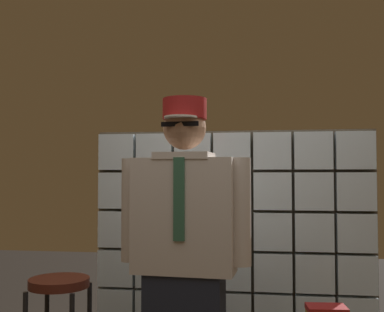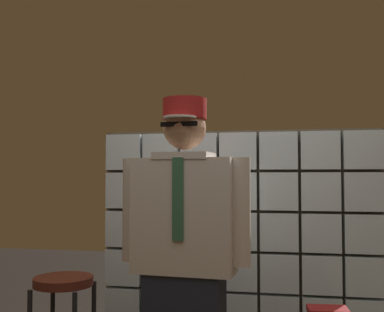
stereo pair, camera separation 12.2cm
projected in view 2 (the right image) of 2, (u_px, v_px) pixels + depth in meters
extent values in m
cube|color=silver|center=(123.00, 306.00, 3.36)|extent=(0.25, 0.08, 0.25)
cube|color=silver|center=(161.00, 308.00, 3.31)|extent=(0.25, 0.08, 0.25)
cube|color=silver|center=(199.00, 310.00, 3.26)|extent=(0.25, 0.08, 0.25)
cube|color=silver|center=(239.00, 312.00, 3.20)|extent=(0.25, 0.08, 0.25)
cube|color=silver|center=(124.00, 267.00, 3.37)|extent=(0.25, 0.08, 0.25)
cube|color=silver|center=(161.00, 268.00, 3.32)|extent=(0.25, 0.08, 0.25)
cube|color=silver|center=(199.00, 270.00, 3.27)|extent=(0.25, 0.08, 0.25)
cube|color=silver|center=(239.00, 271.00, 3.22)|extent=(0.25, 0.08, 0.25)
cube|color=silver|center=(279.00, 273.00, 3.16)|extent=(0.25, 0.08, 0.25)
cube|color=silver|center=(322.00, 275.00, 3.11)|extent=(0.25, 0.08, 0.25)
cube|color=silver|center=(365.00, 276.00, 3.06)|extent=(0.25, 0.08, 0.25)
cube|color=silver|center=(124.00, 229.00, 3.38)|extent=(0.25, 0.08, 0.25)
cube|color=silver|center=(161.00, 229.00, 3.33)|extent=(0.25, 0.08, 0.25)
cube|color=silver|center=(199.00, 230.00, 3.28)|extent=(0.25, 0.08, 0.25)
cube|color=silver|center=(238.00, 231.00, 3.23)|extent=(0.25, 0.08, 0.25)
cube|color=silver|center=(279.00, 232.00, 3.18)|extent=(0.25, 0.08, 0.25)
cube|color=silver|center=(321.00, 233.00, 3.13)|extent=(0.25, 0.08, 0.25)
cube|color=silver|center=(365.00, 234.00, 3.07)|extent=(0.25, 0.08, 0.25)
cube|color=silver|center=(124.00, 190.00, 3.40)|extent=(0.25, 0.08, 0.25)
cube|color=silver|center=(161.00, 191.00, 3.34)|extent=(0.25, 0.08, 0.25)
cube|color=silver|center=(199.00, 191.00, 3.29)|extent=(0.25, 0.08, 0.25)
cube|color=silver|center=(238.00, 191.00, 3.24)|extent=(0.25, 0.08, 0.25)
cube|color=silver|center=(279.00, 191.00, 3.19)|extent=(0.25, 0.08, 0.25)
cube|color=silver|center=(321.00, 191.00, 3.14)|extent=(0.25, 0.08, 0.25)
cube|color=silver|center=(364.00, 192.00, 3.09)|extent=(0.25, 0.08, 0.25)
cube|color=silver|center=(124.00, 152.00, 3.41)|extent=(0.25, 0.08, 0.25)
cube|color=silver|center=(161.00, 152.00, 3.36)|extent=(0.25, 0.08, 0.25)
cube|color=silver|center=(199.00, 152.00, 3.31)|extent=(0.25, 0.08, 0.25)
cube|color=silver|center=(238.00, 151.00, 3.25)|extent=(0.25, 0.08, 0.25)
cube|color=silver|center=(278.00, 151.00, 3.20)|extent=(0.25, 0.08, 0.25)
cube|color=silver|center=(320.00, 150.00, 3.15)|extent=(0.25, 0.08, 0.25)
cube|color=silver|center=(363.00, 150.00, 3.10)|extent=(0.25, 0.08, 0.25)
cube|color=#4C4438|center=(239.00, 250.00, 3.27)|extent=(1.94, 0.02, 1.67)
cube|color=silver|center=(185.00, 215.00, 2.43)|extent=(0.54, 0.27, 0.59)
cube|color=#33664C|center=(178.00, 199.00, 2.32)|extent=(0.06, 0.01, 0.41)
cube|color=silver|center=(185.00, 156.00, 2.45)|extent=(0.30, 0.26, 0.04)
sphere|color=#A87A5B|center=(185.00, 128.00, 2.45)|extent=(0.23, 0.23, 0.23)
ellipsoid|color=black|center=(182.00, 135.00, 2.40)|extent=(0.15, 0.09, 0.10)
cube|color=black|center=(179.00, 124.00, 2.35)|extent=(0.19, 0.03, 0.02)
cylinder|color=white|center=(180.00, 117.00, 2.37)|extent=(0.18, 0.18, 0.01)
cylinder|color=maroon|center=(185.00, 109.00, 2.46)|extent=(0.23, 0.23, 0.11)
cylinder|color=silver|center=(240.00, 212.00, 2.36)|extent=(0.11, 0.11, 0.54)
cylinder|color=silver|center=(132.00, 209.00, 2.51)|extent=(0.11, 0.11, 0.54)
cylinder|color=#592319|center=(63.00, 281.00, 2.71)|extent=(0.34, 0.34, 0.05)
cube|color=maroon|center=(328.00, 310.00, 2.33)|extent=(0.21, 0.15, 0.03)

